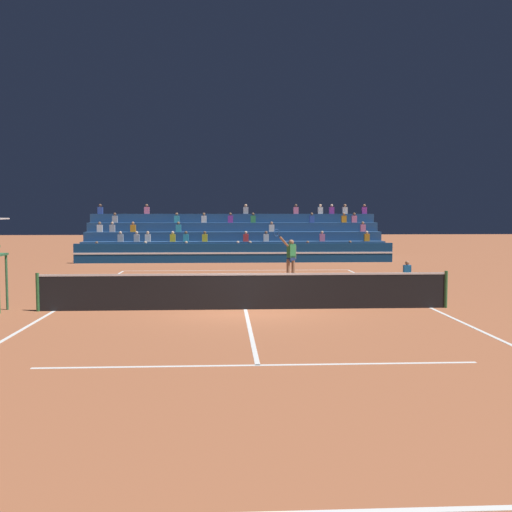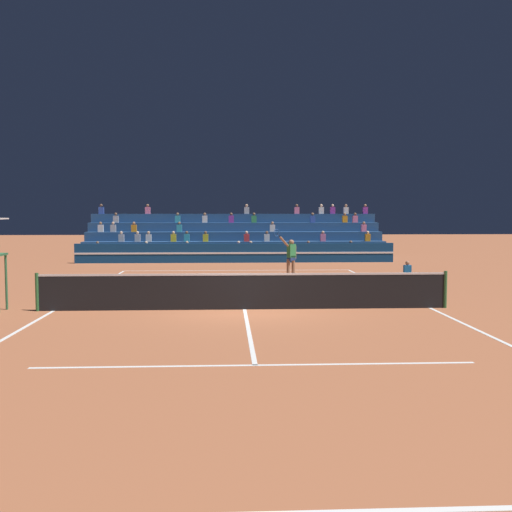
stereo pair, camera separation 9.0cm
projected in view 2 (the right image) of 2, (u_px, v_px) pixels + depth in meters
The scene contains 8 objects.
ground_plane at pixel (245, 309), 17.45m from camera, with size 120.00×120.00×0.00m, color #AD603D.
court_lines at pixel (245, 309), 17.45m from camera, with size 11.10×23.90×0.01m.
tennis_net at pixel (245, 291), 17.41m from camera, with size 12.00×0.10×1.10m.
sponsor_banner_wall at pixel (236, 253), 33.84m from camera, with size 18.00×0.26×1.10m.
bleacher_stand at pixel (235, 242), 37.59m from camera, with size 18.19×4.75×3.38m.
ball_kid_courtside at pixel (407, 273), 24.62m from camera, with size 0.30×0.36×0.84m.
tennis_player at pixel (291, 257), 24.82m from camera, with size 1.09×0.96×2.23m.
tennis_ball at pixel (229, 292), 20.94m from camera, with size 0.07×0.07×0.07m, color #C6DB33.
Camera 2 is at (-0.52, -17.29, 2.81)m, focal length 42.00 mm.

